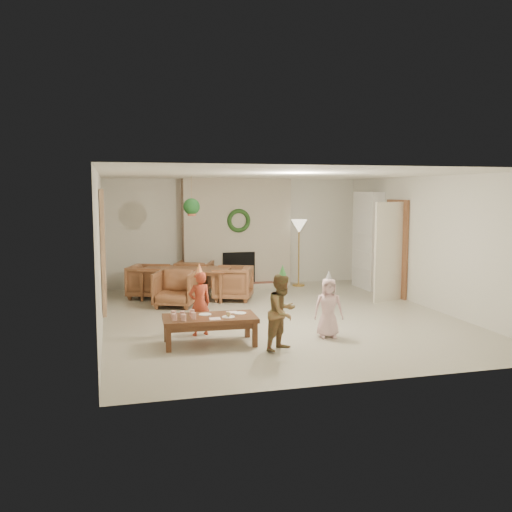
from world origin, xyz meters
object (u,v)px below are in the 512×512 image
object	(u,v)px
dining_chair_left	(149,281)
child_plaid	(282,312)
dining_table	(186,284)
coffee_table_top	(210,318)
dining_chair_far	(195,276)
child_red	(200,304)
dining_chair_right	(233,283)
dining_chair_near	(175,289)
child_pink	(328,308)

from	to	relation	value
dining_chair_left	child_plaid	size ratio (longest dim) A/B	0.71
dining_table	child_plaid	xyz separation A→B (m)	(0.82, -4.06, 0.22)
coffee_table_top	child_plaid	world-z (taller)	child_plaid
dining_chair_far	child_red	xyz separation A→B (m)	(-0.47, -3.71, 0.15)
coffee_table_top	dining_chair_right	bearing A→B (deg)	74.54
dining_chair_right	child_plaid	size ratio (longest dim) A/B	0.71
dining_chair_right	child_red	world-z (taller)	child_red
dining_table	dining_chair_left	size ratio (longest dim) A/B	2.34
dining_chair_near	dining_table	bearing A→B (deg)	90.00
dining_table	child_plaid	distance (m)	4.15
coffee_table_top	child_plaid	distance (m)	1.09
coffee_table_top	child_pink	xyz separation A→B (m)	(1.81, -0.07, 0.07)
dining_chair_far	dining_chair_left	xyz separation A→B (m)	(-1.03, -0.44, 0.00)
dining_table	dining_chair_near	bearing A→B (deg)	-90.00
child_pink	dining_chair_right	bearing A→B (deg)	115.35
coffee_table_top	dining_table	bearing A→B (deg)	90.79
child_red	dining_chair_right	bearing A→B (deg)	-127.22
dining_chair_left	coffee_table_top	distance (m)	3.86
dining_chair_near	child_red	world-z (taller)	child_red
dining_table	dining_chair_far	size ratio (longest dim) A/B	2.34
dining_chair_near	dining_chair_left	bearing A→B (deg)	135.00
dining_chair_left	child_plaid	xyz separation A→B (m)	(1.55, -4.36, 0.19)
dining_chair_left	dining_chair_right	xyz separation A→B (m)	(1.65, -0.66, 0.00)
coffee_table_top	dining_chair_left	bearing A→B (deg)	101.86
dining_chair_near	dining_chair_left	distance (m)	1.12
dining_chair_right	child_pink	world-z (taller)	child_pink
dining_table	child_red	distance (m)	2.99
dining_chair_right	coffee_table_top	bearing A→B (deg)	3.76
dining_chair_far	child_red	distance (m)	3.74
dining_chair_near	child_pink	bearing A→B (deg)	-33.28
dining_table	child_red	xyz separation A→B (m)	(-0.18, -2.98, 0.18)
dining_chair_left	dining_chair_right	size ratio (longest dim) A/B	1.00
dining_chair_far	dining_chair_right	xyz separation A→B (m)	(0.62, -1.10, 0.00)
dining_chair_left	coffee_table_top	xyz separation A→B (m)	(0.62, -3.81, 0.03)
dining_chair_near	child_plaid	size ratio (longest dim) A/B	0.71
dining_chair_right	child_plaid	bearing A→B (deg)	20.35
dining_chair_near	child_red	distance (m)	2.25
child_red	child_pink	size ratio (longest dim) A/B	1.09
coffee_table_top	child_plaid	size ratio (longest dim) A/B	1.25
dining_chair_near	child_pink	world-z (taller)	child_pink
dining_table	child_red	size ratio (longest dim) A/B	1.81
dining_chair_far	coffee_table_top	size ratio (longest dim) A/B	0.57
dining_table	dining_chair_far	world-z (taller)	dining_chair_far
dining_chair_right	child_plaid	xyz separation A→B (m)	(-0.10, -3.69, 0.19)
dining_chair_near	dining_chair_left	size ratio (longest dim) A/B	1.00
dining_table	child_pink	xyz separation A→B (m)	(1.69, -3.59, 0.14)
dining_chair_far	child_plaid	bearing A→B (deg)	118.11
dining_chair_right	child_plaid	distance (m)	3.70
dining_chair_near	dining_chair_right	distance (m)	1.26
dining_chair_near	dining_chair_right	xyz separation A→B (m)	(1.21, 0.36, 0.00)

